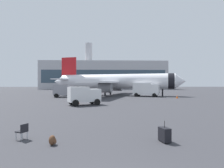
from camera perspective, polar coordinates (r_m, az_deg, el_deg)
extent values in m
cylinder|color=white|center=(48.39, 0.97, 0.82)|extent=(29.75, 12.68, 3.80)
cone|color=white|center=(46.94, 20.46, 0.85)|extent=(3.38, 4.17, 3.61)
cone|color=white|center=(55.03, -15.99, 0.72)|extent=(4.08, 4.23, 3.42)
cylinder|color=black|center=(46.81, 17.77, 0.85)|extent=(2.50, 4.12, 3.88)
cube|color=white|center=(56.39, 2.06, 0.40)|extent=(9.41, 16.70, 0.36)
cube|color=white|center=(41.02, -3.24, 0.55)|extent=(9.41, 16.70, 0.36)
cylinder|color=gray|center=(53.97, 1.43, -0.97)|extent=(3.71, 3.06, 2.20)
cylinder|color=gray|center=(43.40, -2.17, -1.20)|extent=(3.71, 3.06, 2.20)
cube|color=red|center=(53.63, -13.17, 4.59)|extent=(4.30, 1.67, 6.40)
cube|color=white|center=(56.52, -12.04, 1.31)|extent=(4.29, 6.50, 0.24)
cube|color=white|center=(50.95, -15.40, 1.45)|extent=(4.29, 6.50, 0.24)
cylinder|color=black|center=(46.83, 15.32, -2.58)|extent=(0.36, 0.36, 1.80)
cylinder|color=black|center=(51.28, -0.51, -2.36)|extent=(0.44, 0.44, 1.80)
cylinder|color=black|center=(46.69, -2.16, -2.59)|extent=(0.44, 0.44, 1.80)
cube|color=gray|center=(43.21, -12.41, -1.98)|extent=(1.90, 2.37, 2.04)
cube|color=#1E232D|center=(43.14, -11.46, -1.34)|extent=(0.29, 1.98, 0.84)
cube|color=gray|center=(43.46, -15.57, -1.73)|extent=(3.33, 2.52, 2.40)
cylinder|color=black|center=(44.39, -12.14, -3.30)|extent=(0.92, 0.31, 0.90)
cylinder|color=black|center=(42.10, -12.37, -3.48)|extent=(0.92, 0.31, 0.90)
cylinder|color=black|center=(44.77, -16.44, -3.27)|extent=(0.92, 0.31, 0.90)
cylinder|color=black|center=(42.50, -16.90, -3.45)|extent=(0.92, 0.31, 0.90)
cube|color=white|center=(44.34, 13.22, -1.76)|extent=(2.50, 2.87, 2.29)
cube|color=#1E232D|center=(44.23, 14.14, -1.07)|extent=(0.93, 2.01, 0.95)
cube|color=white|center=(44.87, 9.43, -1.48)|extent=(4.92, 3.92, 2.70)
cylinder|color=black|center=(45.64, 13.38, -3.21)|extent=(0.91, 0.56, 0.90)
cylinder|color=black|center=(43.17, 12.90, -3.39)|extent=(0.91, 0.56, 0.90)
cylinder|color=black|center=(46.43, 8.23, -3.16)|extent=(0.91, 0.56, 0.90)
cylinder|color=black|center=(44.00, 7.48, -3.33)|extent=(0.91, 0.56, 0.90)
cube|color=white|center=(26.96, -5.86, -3.42)|extent=(2.43, 2.55, 1.78)
cube|color=#1E232D|center=(27.21, -4.38, -2.51)|extent=(0.82, 1.67, 0.74)
cube|color=white|center=(26.27, -10.36, -3.17)|extent=(3.23, 2.91, 2.10)
cylinder|color=black|center=(28.09, -6.18, -5.21)|extent=(0.91, 0.57, 0.90)
cylinder|color=black|center=(26.14, -4.59, -5.59)|extent=(0.91, 0.57, 0.90)
cylinder|color=black|center=(27.19, -12.32, -5.38)|extent=(0.91, 0.57, 0.90)
cylinder|color=black|center=(25.17, -11.16, -5.81)|extent=(0.91, 0.57, 0.90)
cube|color=#F2590C|center=(41.18, 19.44, -4.15)|extent=(0.44, 0.44, 0.04)
cone|color=#F2590C|center=(41.16, 19.44, -3.60)|extent=(0.36, 0.36, 0.76)
cylinder|color=white|center=(41.15, 19.44, -3.55)|extent=(0.23, 0.23, 0.10)
cube|color=#F2590C|center=(57.41, -9.20, -2.99)|extent=(0.44, 0.44, 0.04)
cone|color=#F2590C|center=(57.40, -9.20, -2.67)|extent=(0.36, 0.36, 0.59)
cylinder|color=white|center=(57.40, -9.20, -2.64)|extent=(0.23, 0.23, 0.10)
cube|color=#F2590C|center=(29.56, -10.44, -5.78)|extent=(0.44, 0.44, 0.04)
cone|color=#F2590C|center=(29.53, -10.44, -5.04)|extent=(0.36, 0.36, 0.73)
cylinder|color=white|center=(29.52, -10.44, -4.97)|extent=(0.23, 0.23, 0.10)
cube|color=black|center=(10.21, 15.92, -14.76)|extent=(0.55, 0.72, 0.70)
cylinder|color=black|center=(10.09, 15.92, -11.85)|extent=(0.02, 0.02, 0.36)
cylinder|color=black|center=(10.49, 15.23, -16.35)|extent=(0.09, 0.05, 0.08)
cylinder|color=black|center=(10.12, 16.64, -16.94)|extent=(0.09, 0.05, 0.08)
ellipsoid|color=brown|center=(9.88, -17.99, -16.16)|extent=(0.32, 0.40, 0.48)
ellipsoid|color=brown|center=(9.87, -17.17, -16.62)|extent=(0.12, 0.28, 0.24)
cube|color=black|center=(11.33, -26.12, -13.01)|extent=(0.64, 0.64, 0.06)
cube|color=black|center=(11.13, -25.41, -12.09)|extent=(0.26, 0.45, 0.40)
cylinder|color=#999EA5|center=(11.41, -27.52, -14.05)|extent=(0.04, 0.04, 0.44)
cylinder|color=#999EA5|center=(11.65, -25.99, -13.76)|extent=(0.04, 0.04, 0.44)
cylinder|color=#999EA5|center=(11.12, -26.25, -14.42)|extent=(0.04, 0.04, 0.44)
cylinder|color=#999EA5|center=(11.36, -24.71, -14.11)|extent=(0.04, 0.04, 0.44)
cube|color=#B2B2B7|center=(114.49, -2.48, 2.54)|extent=(72.73, 23.35, 16.20)
cube|color=#334756|center=(102.75, -2.55, 2.38)|extent=(69.09, 0.10, 7.29)
cylinder|color=#B2B2B7|center=(116.48, -7.21, 9.47)|extent=(4.40, 4.40, 12.00)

